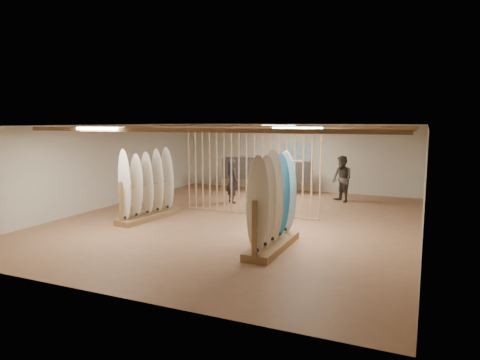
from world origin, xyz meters
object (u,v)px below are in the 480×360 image
at_px(clothing_rack_a, 239,168).
at_px(rack_right, 273,217).
at_px(rack_left, 148,196).
at_px(shopper_a, 232,178).
at_px(clothing_rack_b, 296,172).
at_px(shopper_b, 342,176).

bearing_deg(clothing_rack_a, rack_right, -78.07).
relative_size(rack_left, rack_right, 0.98).
distance_m(clothing_rack_a, shopper_a, 2.52).
xyz_separation_m(rack_left, rack_right, (4.40, -1.34, 0.03)).
bearing_deg(clothing_rack_b, rack_right, -86.58).
height_order(rack_left, clothing_rack_b, rack_left).
height_order(clothing_rack_a, shopper_b, shopper_b).
bearing_deg(rack_right, rack_left, 163.62).
relative_size(rack_left, shopper_a, 1.26).
xyz_separation_m(rack_left, clothing_rack_a, (0.41, 5.80, 0.26)).
xyz_separation_m(clothing_rack_b, shopper_a, (-1.60, -2.62, -0.01)).
relative_size(clothing_rack_b, shopper_a, 0.77).
xyz_separation_m(rack_right, clothing_rack_b, (-1.59, 7.37, 0.16)).
xyz_separation_m(clothing_rack_a, shopper_b, (4.38, -0.64, -0.03)).
bearing_deg(shopper_b, shopper_a, -110.46).
bearing_deg(clothing_rack_a, clothing_rack_b, -11.67).
relative_size(shopper_a, shopper_b, 0.95).
bearing_deg(clothing_rack_a, shopper_a, -88.88).
relative_size(rack_right, shopper_a, 1.29).
xyz_separation_m(rack_left, shopper_b, (4.79, 5.16, 0.24)).
bearing_deg(clothing_rack_b, shopper_a, -130.15).
distance_m(rack_left, shopper_b, 7.05).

